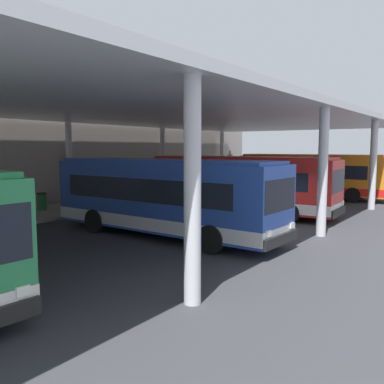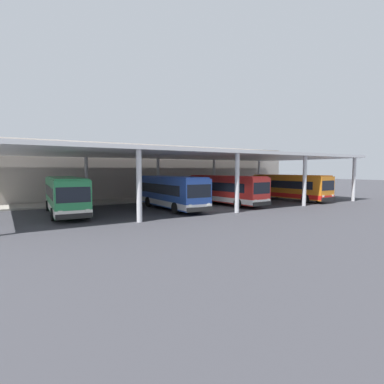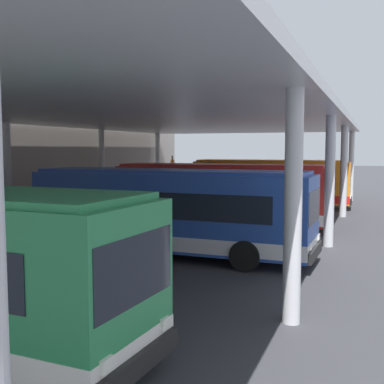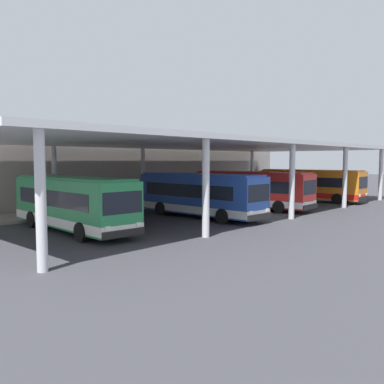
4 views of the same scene
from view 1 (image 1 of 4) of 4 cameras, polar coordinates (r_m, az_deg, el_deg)
name	(u,v)px [view 1 (image 1 of 4)]	position (r m, az deg, el deg)	size (l,w,h in m)	color
ground_plane	(265,229)	(19.07, 10.01, -5.02)	(200.00, 200.00, 0.00)	#333338
platform_kerb	(89,206)	(26.22, -13.90, -1.89)	(42.00, 4.50, 0.18)	gray
station_building_facade	(54,148)	(28.52, -18.38, 5.68)	(48.00, 1.60, 7.20)	#ADA399
canopy_shelter	(169,115)	(21.70, -3.20, 10.42)	(40.00, 17.00, 5.55)	silver
bus_second_bay	(163,196)	(17.14, -3.97, -0.58)	(2.94, 10.60, 3.17)	#284CA8
bus_middle_bay	(240,184)	(22.94, 6.61, 1.07)	(3.10, 10.65, 3.17)	red
bus_far_bay	(311,175)	(31.69, 16.00, 2.24)	(2.93, 10.60, 3.17)	orange
bench_waiting	(78,198)	(25.69, -15.38, -0.81)	(1.80, 0.45, 0.92)	brown
trash_bin	(42,201)	(24.58, -19.85, -1.22)	(0.52, 0.52, 0.98)	#236638
banner_sign	(230,166)	(37.77, 5.23, 3.51)	(0.70, 0.12, 3.20)	#B2B2B7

